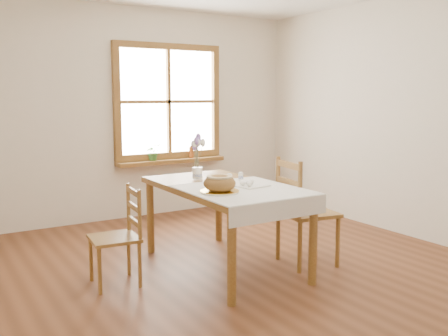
{
  "coord_description": "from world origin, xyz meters",
  "views": [
    {
      "loc": [
        -2.27,
        -3.38,
        1.53
      ],
      "look_at": [
        0.0,
        0.3,
        0.9
      ],
      "focal_mm": 40.0,
      "sensor_mm": 36.0,
      "label": 1
    }
  ],
  "objects_px": {
    "dining_table": "(224,194)",
    "flower_vase": "(197,174)",
    "chair_right": "(308,211)",
    "bread_plate": "(220,192)",
    "chair_left": "(114,237)"
  },
  "relations": [
    {
      "from": "bread_plate",
      "to": "flower_vase",
      "type": "distance_m",
      "value": 0.73
    },
    {
      "from": "chair_right",
      "to": "flower_vase",
      "type": "relative_size",
      "value": 9.36
    },
    {
      "from": "chair_left",
      "to": "chair_right",
      "type": "bearing_deg",
      "value": 80.93
    },
    {
      "from": "dining_table",
      "to": "flower_vase",
      "type": "bearing_deg",
      "value": 98.67
    },
    {
      "from": "chair_right",
      "to": "flower_vase",
      "type": "distance_m",
      "value": 1.08
    },
    {
      "from": "dining_table",
      "to": "bread_plate",
      "type": "bearing_deg",
      "value": -126.72
    },
    {
      "from": "flower_vase",
      "to": "chair_left",
      "type": "bearing_deg",
      "value": -163.39
    },
    {
      "from": "dining_table",
      "to": "chair_left",
      "type": "xyz_separation_m",
      "value": [
        -0.98,
        0.11,
        -0.27
      ]
    },
    {
      "from": "chair_right",
      "to": "bread_plate",
      "type": "relative_size",
      "value": 3.22
    },
    {
      "from": "bread_plate",
      "to": "flower_vase",
      "type": "xyz_separation_m",
      "value": [
        0.19,
        0.71,
        0.03
      ]
    },
    {
      "from": "dining_table",
      "to": "chair_right",
      "type": "bearing_deg",
      "value": -24.58
    },
    {
      "from": "chair_left",
      "to": "bread_plate",
      "type": "height_order",
      "value": "chair_left"
    },
    {
      "from": "dining_table",
      "to": "chair_left",
      "type": "height_order",
      "value": "chair_left"
    },
    {
      "from": "chair_left",
      "to": "bread_plate",
      "type": "distance_m",
      "value": 0.93
    },
    {
      "from": "chair_left",
      "to": "flower_vase",
      "type": "bearing_deg",
      "value": 111.82
    }
  ]
}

